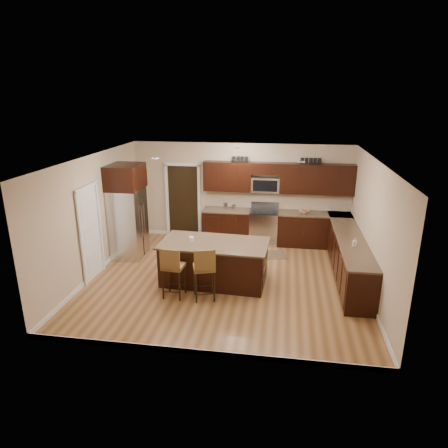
% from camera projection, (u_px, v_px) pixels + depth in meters
% --- Properties ---
extents(floor, '(6.00, 6.00, 0.00)m').
position_uv_depth(floor, '(226.00, 280.00, 8.92)').
color(floor, '#95653B').
rests_on(floor, ground).
extents(ceiling, '(6.00, 6.00, 0.00)m').
position_uv_depth(ceiling, '(226.00, 159.00, 8.08)').
color(ceiling, silver).
rests_on(ceiling, wall_back).
extents(wall_back, '(6.00, 0.00, 6.00)m').
position_uv_depth(wall_back, '(241.00, 192.00, 11.08)').
color(wall_back, '#C7AF90').
rests_on(wall_back, floor).
extents(wall_left, '(0.00, 5.50, 5.50)m').
position_uv_depth(wall_left, '(94.00, 216.00, 8.93)').
color(wall_left, '#C7AF90').
rests_on(wall_left, floor).
extents(wall_right, '(0.00, 5.50, 5.50)m').
position_uv_depth(wall_right, '(373.00, 229.00, 8.07)').
color(wall_right, '#C7AF90').
rests_on(wall_right, floor).
extents(base_cabinets, '(4.02, 3.96, 0.92)m').
position_uv_depth(base_cabinets, '(311.00, 242.00, 9.86)').
color(base_cabinets, black).
rests_on(base_cabinets, floor).
extents(upper_cabinets, '(4.00, 0.33, 0.80)m').
position_uv_depth(upper_cabinets, '(279.00, 177.00, 10.62)').
color(upper_cabinets, black).
rests_on(upper_cabinets, wall_back).
extents(range, '(0.76, 0.64, 1.11)m').
position_uv_depth(range, '(264.00, 227.00, 10.98)').
color(range, silver).
rests_on(range, floor).
extents(microwave, '(0.76, 0.31, 0.40)m').
position_uv_depth(microwave, '(265.00, 185.00, 10.76)').
color(microwave, silver).
rests_on(microwave, upper_cabinets).
extents(doorway, '(0.85, 0.03, 2.06)m').
position_uv_depth(doorway, '(183.00, 201.00, 11.41)').
color(doorway, black).
rests_on(doorway, floor).
extents(pantry_door, '(0.03, 0.80, 2.04)m').
position_uv_depth(pantry_door, '(90.00, 234.00, 8.75)').
color(pantry_door, white).
rests_on(pantry_door, floor).
extents(letter_decor, '(2.20, 0.03, 0.15)m').
position_uv_depth(letter_decor, '(275.00, 160.00, 10.50)').
color(letter_decor, black).
rests_on(letter_decor, upper_cabinets).
extents(island, '(2.37, 1.33, 0.92)m').
position_uv_depth(island, '(214.00, 263.00, 8.70)').
color(island, black).
rests_on(island, floor).
extents(stool_left, '(0.43, 0.43, 1.09)m').
position_uv_depth(stool_left, '(172.00, 267.00, 7.93)').
color(stool_left, brown).
rests_on(stool_left, floor).
extents(stool_mid, '(0.52, 0.52, 1.11)m').
position_uv_depth(stool_mid, '(204.00, 268.00, 7.84)').
color(stool_mid, brown).
rests_on(stool_mid, floor).
extents(refrigerator, '(0.79, 0.94, 2.35)m').
position_uv_depth(refrigerator, '(128.00, 210.00, 9.86)').
color(refrigerator, silver).
rests_on(refrigerator, floor).
extents(floor_mat, '(0.98, 0.74, 0.01)m').
position_uv_depth(floor_mat, '(269.00, 255.00, 10.28)').
color(floor_mat, brown).
rests_on(floor_mat, floor).
extents(fruit_bowl, '(0.34, 0.34, 0.06)m').
position_uv_depth(fruit_bowl, '(304.00, 212.00, 10.67)').
color(fruit_bowl, silver).
rests_on(fruit_bowl, base_cabinets).
extents(soap_bottle, '(0.08, 0.08, 0.17)m').
position_uv_depth(soap_bottle, '(355.00, 242.00, 8.32)').
color(soap_bottle, '#B2B2B2').
rests_on(soap_bottle, base_cabinets).
extents(canister_tall, '(0.12, 0.12, 0.19)m').
position_uv_depth(canister_tall, '(226.00, 206.00, 10.96)').
color(canister_tall, silver).
rests_on(canister_tall, base_cabinets).
extents(canister_short, '(0.11, 0.11, 0.16)m').
position_uv_depth(canister_short, '(234.00, 207.00, 10.93)').
color(canister_short, silver).
rests_on(canister_short, base_cabinets).
extents(island_jar, '(0.10, 0.10, 0.10)m').
position_uv_depth(island_jar, '(191.00, 239.00, 8.61)').
color(island_jar, white).
rests_on(island_jar, island).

